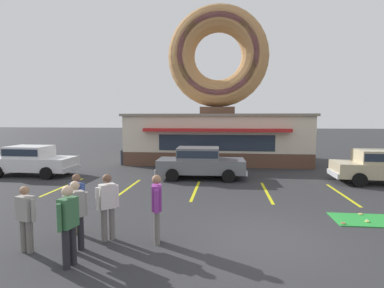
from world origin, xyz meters
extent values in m
plane|color=#2D2D30|center=(0.00, 0.00, 0.00)|extent=(160.00, 160.00, 0.00)
cube|color=brown|center=(-1.71, 14.00, 0.45)|extent=(12.00, 6.00, 0.90)
cube|color=beige|center=(-1.71, 14.00, 2.05)|extent=(12.00, 6.00, 2.30)
cube|color=gray|center=(-1.71, 14.00, 3.28)|extent=(12.30, 6.30, 0.16)
cube|color=#B21E1E|center=(-1.71, 10.70, 2.35)|extent=(9.00, 0.60, 0.20)
cube|color=#232D3D|center=(-1.71, 10.98, 1.55)|extent=(7.20, 0.03, 1.00)
cube|color=brown|center=(-1.71, 14.00, 3.61)|extent=(2.40, 1.80, 0.50)
torus|color=#B27F4C|center=(-1.71, 14.00, 7.41)|extent=(7.10, 1.90, 7.10)
torus|color=#D8728C|center=(-1.71, 13.57, 7.41)|extent=(6.24, 1.05, 6.24)
torus|color=#A5724C|center=(2.34, 1.36, 0.05)|extent=(0.13, 0.13, 0.04)
torus|color=#E5C666|center=(3.22, 2.31, 0.05)|extent=(0.13, 0.13, 0.04)
torus|color=#E5C666|center=(3.11, 1.60, 0.05)|extent=(0.13, 0.13, 0.04)
sphere|color=white|center=(3.15, 1.73, 0.05)|extent=(0.04, 0.04, 0.04)
cube|color=slate|center=(-2.34, 7.55, 0.66)|extent=(4.46, 1.91, 0.68)
cube|color=slate|center=(-2.49, 7.54, 1.30)|extent=(2.15, 1.63, 0.60)
cube|color=#232D3D|center=(-2.49, 7.54, 1.32)|extent=(2.07, 1.65, 0.36)
cube|color=silver|center=(-0.11, 7.62, 0.42)|extent=(0.16, 1.67, 0.24)
cube|color=silver|center=(-4.57, 7.47, 0.42)|extent=(0.16, 1.67, 0.24)
cylinder|color=black|center=(-1.01, 8.47, 0.32)|extent=(0.65, 0.24, 0.64)
cylinder|color=black|center=(-0.95, 6.71, 0.32)|extent=(0.65, 0.24, 0.64)
cylinder|color=black|center=(-3.73, 8.38, 0.32)|extent=(0.65, 0.24, 0.64)
cylinder|color=black|center=(-3.68, 6.62, 0.32)|extent=(0.65, 0.24, 0.64)
cube|color=#BCAD89|center=(6.30, 7.28, 0.66)|extent=(4.47, 1.94, 0.68)
cube|color=#BCAD89|center=(6.15, 7.29, 1.30)|extent=(2.16, 1.65, 0.60)
cube|color=#232D3D|center=(6.15, 7.29, 1.32)|extent=(2.08, 1.67, 0.36)
cube|color=silver|center=(4.07, 7.37, 0.42)|extent=(0.17, 1.67, 0.24)
cylinder|color=black|center=(4.98, 8.22, 0.32)|extent=(0.65, 0.25, 0.64)
cylinder|color=black|center=(4.90, 6.46, 0.32)|extent=(0.65, 0.25, 0.64)
cube|color=silver|center=(-11.42, 7.27, 0.66)|extent=(4.42, 1.81, 0.68)
cube|color=silver|center=(-11.57, 7.27, 1.30)|extent=(2.12, 1.58, 0.60)
cube|color=#232D3D|center=(-11.57, 7.27, 1.32)|extent=(2.03, 1.61, 0.36)
cube|color=silver|center=(-9.19, 7.25, 0.42)|extent=(0.12, 1.67, 0.24)
cylinder|color=black|center=(-10.05, 8.14, 0.32)|extent=(0.64, 0.23, 0.64)
cylinder|color=black|center=(-10.07, 6.38, 0.32)|extent=(0.64, 0.23, 0.64)
cylinder|color=black|center=(-12.78, 8.17, 0.32)|extent=(0.64, 0.23, 0.64)
cylinder|color=#7F7056|center=(-5.09, -0.14, 0.40)|extent=(0.15, 0.15, 0.81)
cylinder|color=#7F7056|center=(-4.92, -0.24, 0.40)|extent=(0.15, 0.15, 0.81)
cube|color=#33478C|center=(-5.00, -0.19, 1.10)|extent=(0.45, 0.39, 0.59)
cylinder|color=#33478C|center=(-5.22, -0.07, 1.07)|extent=(0.10, 0.10, 0.54)
cylinder|color=#33478C|center=(-4.78, -0.31, 1.07)|extent=(0.10, 0.10, 0.54)
sphere|color=brown|center=(-5.00, -0.19, 1.53)|extent=(0.22, 0.22, 0.22)
cylinder|color=slate|center=(-5.77, -1.29, 0.38)|extent=(0.15, 0.15, 0.76)
cylinder|color=slate|center=(-5.58, -1.35, 0.38)|extent=(0.15, 0.15, 0.76)
cube|color=gray|center=(-5.67, -1.32, 1.04)|extent=(0.43, 0.33, 0.56)
cylinder|color=gray|center=(-5.91, -1.25, 1.02)|extent=(0.10, 0.10, 0.51)
cylinder|color=gray|center=(-5.43, -1.39, 1.02)|extent=(0.10, 0.10, 0.51)
sphere|color=#9E7051|center=(-5.67, -1.32, 1.46)|extent=(0.20, 0.20, 0.20)
cylinder|color=#232328|center=(-4.62, -1.20, 0.41)|extent=(0.15, 0.15, 0.82)
cylinder|color=#232328|center=(-4.49, -1.05, 0.41)|extent=(0.15, 0.15, 0.82)
cube|color=gray|center=(-4.55, -1.13, 1.12)|extent=(0.43, 0.44, 0.60)
cylinder|color=gray|center=(-4.72, -1.32, 1.09)|extent=(0.10, 0.10, 0.55)
cylinder|color=gray|center=(-4.39, -0.94, 1.09)|extent=(0.10, 0.10, 0.55)
sphere|color=beige|center=(-4.55, -1.13, 1.55)|extent=(0.22, 0.22, 0.22)
cylinder|color=#232328|center=(-4.30, -1.77, 0.43)|extent=(0.15, 0.15, 0.85)
cylinder|color=#232328|center=(-4.34, -1.97, 0.43)|extent=(0.15, 0.15, 0.85)
cube|color=#386B42|center=(-4.32, -1.87, 1.16)|extent=(0.32, 0.42, 0.62)
cylinder|color=#386B42|center=(-4.27, -1.62, 1.13)|extent=(0.10, 0.10, 0.57)
cylinder|color=#386B42|center=(-4.38, -2.11, 1.13)|extent=(0.10, 0.10, 0.57)
sphere|color=beige|center=(-4.32, -1.87, 1.62)|extent=(0.23, 0.23, 0.23)
cylinder|color=slate|center=(-2.80, -0.38, 0.42)|extent=(0.15, 0.15, 0.85)
cylinder|color=slate|center=(-2.75, -0.58, 0.42)|extent=(0.15, 0.15, 0.85)
cube|color=#8C3393|center=(-2.78, -0.48, 1.16)|extent=(0.32, 0.42, 0.62)
cylinder|color=#8C3393|center=(-2.83, -0.23, 1.12)|extent=(0.10, 0.10, 0.57)
cylinder|color=#8C3393|center=(-2.72, -0.72, 1.12)|extent=(0.10, 0.10, 0.57)
sphere|color=#9E7051|center=(-2.78, -0.48, 1.61)|extent=(0.23, 0.23, 0.23)
cylinder|color=slate|center=(-4.12, -0.54, 0.42)|extent=(0.15, 0.15, 0.84)
cylinder|color=slate|center=(-3.97, -0.41, 0.42)|extent=(0.15, 0.15, 0.84)
cube|color=silver|center=(-4.05, -0.48, 1.15)|extent=(0.44, 0.43, 0.62)
cylinder|color=silver|center=(-4.24, -0.64, 1.12)|extent=(0.10, 0.10, 0.57)
cylinder|color=silver|center=(-3.86, -0.31, 1.12)|extent=(0.10, 0.10, 0.57)
sphere|color=brown|center=(-4.05, -0.48, 1.60)|extent=(0.23, 0.23, 0.23)
cylinder|color=#232833|center=(-7.73, 11.38, 0.47)|extent=(0.56, 0.56, 0.95)
torus|color=black|center=(-7.73, 11.38, 0.95)|extent=(0.57, 0.57, 0.05)
cube|color=yellow|center=(-8.37, 5.00, 0.00)|extent=(0.12, 3.60, 0.01)
cube|color=yellow|center=(-5.37, 5.00, 0.00)|extent=(0.12, 3.60, 0.01)
cube|color=yellow|center=(-2.37, 5.00, 0.00)|extent=(0.12, 3.60, 0.01)
cube|color=yellow|center=(0.63, 5.00, 0.00)|extent=(0.12, 3.60, 0.01)
cube|color=yellow|center=(3.63, 5.00, 0.00)|extent=(0.12, 3.60, 0.01)
camera|label=1|loc=(-1.09, -7.57, 3.13)|focal=28.00mm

